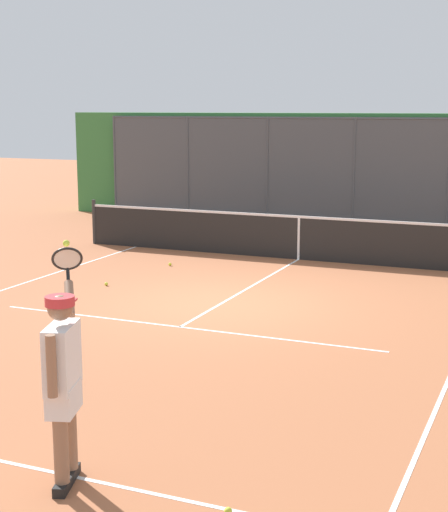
{
  "coord_description": "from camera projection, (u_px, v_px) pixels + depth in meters",
  "views": [
    {
      "loc": [
        -5.09,
        11.82,
        3.26
      ],
      "look_at": [
        -0.52,
        1.1,
        1.05
      ],
      "focal_mm": 55.28,
      "sensor_mm": 36.0,
      "label": 1
    }
  ],
  "objects": [
    {
      "name": "tennis_ball_mid_court",
      "position": [
        228.0,
        511.0,
        6.39
      ],
      "size": [
        0.07,
        0.07,
        0.07
      ],
      "primitive_type": "sphere",
      "color": "#C1D138",
      "rests_on": "ground"
    },
    {
      "name": "ground_plane",
      "position": [
        221.0,
        304.0,
        13.25
      ],
      "size": [
        60.0,
        60.0,
        0.0
      ],
      "primitive_type": "plane",
      "color": "#A8603D"
    },
    {
      "name": "court_line_markings",
      "position": [
        173.0,
        331.0,
        11.62
      ],
      "size": [
        8.11,
        10.6,
        0.01
      ],
      "color": "white",
      "rests_on": "ground"
    },
    {
      "name": "fence_backdrop",
      "position": [
        359.0,
        171.0,
        21.7
      ],
      "size": [
        17.82,
        1.37,
        3.09
      ],
      "color": "#474C51",
      "rests_on": "ground"
    },
    {
      "name": "tennis_net",
      "position": [
        299.0,
        237.0,
        17.0
      ],
      "size": [
        10.42,
        0.09,
        1.07
      ],
      "color": "#2D2D2D",
      "rests_on": "ground"
    },
    {
      "name": "tennis_player",
      "position": [
        63.0,
        374.0,
        6.74
      ],
      "size": [
        0.79,
        1.27,
        2.0
      ],
      "rotation": [
        0.0,
        0.0,
        -1.25
      ],
      "color": "black",
      "rests_on": "ground"
    },
    {
      "name": "tennis_ball_near_net",
      "position": [
        170.0,
        264.0,
        16.41
      ],
      "size": [
        0.07,
        0.07,
        0.07
      ],
      "primitive_type": "sphere",
      "color": "#CCDB33",
      "rests_on": "ground"
    },
    {
      "name": "tennis_ball_near_baseline",
      "position": [
        106.0,
        284.0,
        14.58
      ],
      "size": [
        0.07,
        0.07,
        0.07
      ],
      "primitive_type": "sphere",
      "color": "#C1D138",
      "rests_on": "ground"
    }
  ]
}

